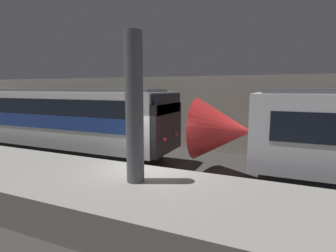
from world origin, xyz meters
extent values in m
plane|color=#33302D|center=(0.00, 0.00, 0.00)|extent=(120.00, 120.00, 0.00)
cube|color=gray|center=(0.00, -1.77, 0.48)|extent=(40.00, 3.54, 0.97)
cube|color=#B2AD9E|center=(0.00, 6.67, 2.10)|extent=(50.00, 0.15, 4.21)
cylinder|color=#56565B|center=(0.25, -1.49, 3.01)|extent=(0.49, 0.49, 4.07)
cone|color=red|center=(1.84, 2.59, 1.92)|extent=(2.20, 2.51, 2.51)
sphere|color=#F2EFCC|center=(0.89, 2.59, 1.53)|extent=(0.20, 0.20, 0.20)
cube|color=black|center=(-8.26, 2.59, 0.37)|extent=(13.90, 2.30, 0.73)
cube|color=silver|center=(-8.26, 2.59, 2.05)|extent=(15.11, 2.80, 2.64)
cube|color=navy|center=(-8.26, 1.18, 2.00)|extent=(14.51, 0.02, 0.63)
cube|color=black|center=(-8.26, 1.18, 2.69)|extent=(13.60, 0.02, 0.74)
cube|color=black|center=(-0.57, 2.59, 1.84)|extent=(0.25, 2.75, 2.11)
cube|color=black|center=(-0.57, 2.59, 2.90)|extent=(0.25, 2.47, 0.85)
sphere|color=#EA4C42|center=(-0.42, 1.96, 1.47)|extent=(0.18, 0.18, 0.18)
sphere|color=#EA4C42|center=(-0.42, 3.22, 1.47)|extent=(0.18, 0.18, 0.18)
cube|color=#4C4C51|center=(-8.26, 2.59, 3.45)|extent=(14.51, 2.02, 0.14)
camera|label=1|loc=(3.90, -7.60, 3.57)|focal=28.00mm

